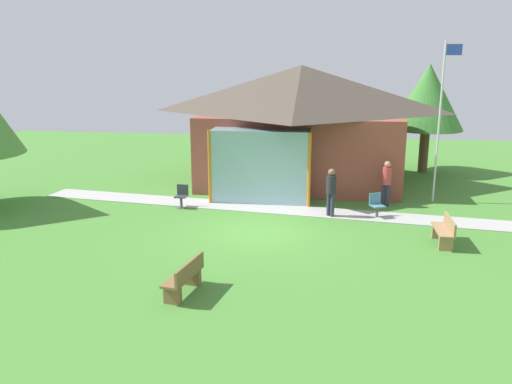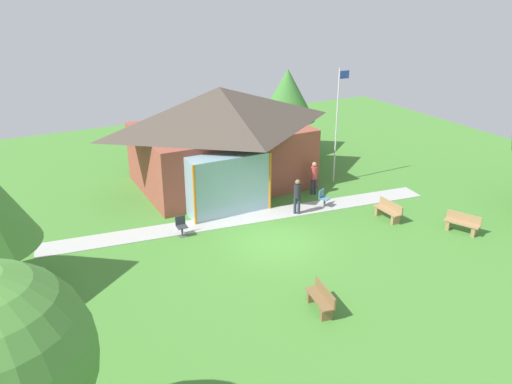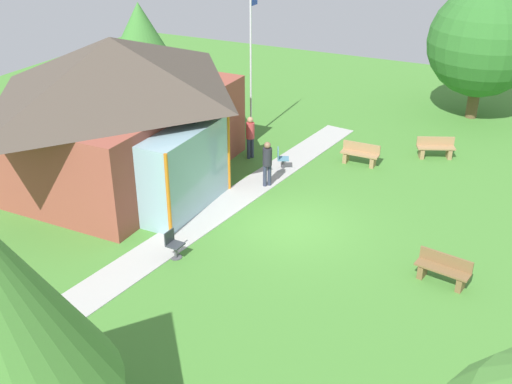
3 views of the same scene
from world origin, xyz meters
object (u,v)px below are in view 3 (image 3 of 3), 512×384
Objects in this scene: flagpole at (251,62)px; tree_far_east at (483,42)px; patio_chair_lawn_spare at (281,159)px; bench_front_center at (443,270)px; visitor_near_flagpole at (250,134)px; visitor_on_path at (267,161)px; tree_behind_pavilion_right at (140,38)px; patio_chair_west at (173,245)px; bench_lawn_far_right at (436,148)px; pavilion at (119,107)px; bench_mid_right at (360,155)px.

flagpole is 1.02× the size of tree_far_east.
bench_front_center is at bearing 29.71° from patio_chair_lawn_spare.
visitor_near_flagpole is 1.00× the size of visitor_on_path.
tree_far_east reaches higher than tree_behind_pavilion_right.
patio_chair_west is at bearing -166.67° from flagpole.
tree_far_east is (5.64, -0.51, 3.14)m from bench_lawn_far_right.
flagpole reaches higher than pavilion.
tree_behind_pavilion_right reaches higher than bench_mid_right.
visitor_on_path is at bearing 23.44° from bench_lawn_far_right.
visitor_on_path is (1.52, -5.26, -1.69)m from pavilion.
flagpole is 5.91m from bench_mid_right.
pavilion is at bearing 1.02° from bench_front_center.
bench_front_center is at bearing 109.65° from patio_chair_west.
pavilion is 5.44× the size of visitor_near_flagpole.
bench_mid_right is at bearing -95.20° from tree_behind_pavilion_right.
visitor_near_flagpole is 2.70m from visitor_on_path.
bench_lawn_far_right is (1.41, -7.61, -2.97)m from flagpole.
pavilion is at bearing 32.52° from bench_mid_right.
pavilion is at bearing -84.03° from patio_chair_lawn_spare.
flagpole is 10.28m from patio_chair_west.
bench_front_center is at bearing 78.92° from bench_lawn_far_right.
patio_chair_west is at bearing 39.84° from bench_lawn_far_right.
patio_chair_lawn_spare is 0.49× the size of visitor_near_flagpole.
pavilion is at bearing -151.32° from tree_behind_pavilion_right.
visitor_near_flagpole and visitor_on_path have the same top height.
tree_behind_pavilion_right is at bearing -138.11° from patio_chair_west.
bench_front_center is (-7.35, -9.66, -2.97)m from flagpole.
bench_lawn_far_right is (6.94, -10.19, -2.31)m from pavilion.
bench_mid_right is 4.25m from visitor_on_path.
patio_chair_west reaches higher than bench_front_center.
patio_chair_west is 17.90m from tree_far_east.
tree_far_east is at bearing -64.63° from tree_behind_pavilion_right.
bench_lawn_far_right is 0.89× the size of visitor_near_flagpole.
pavilion is 1.58× the size of tree_far_east.
patio_chair_lawn_spare is (-3.81, 5.09, 0.01)m from bench_lawn_far_right.
patio_chair_lawn_spare is (7.18, -0.25, 0.00)m from patio_chair_west.
bench_mid_right is 4.41m from visitor_near_flagpole.
bench_front_center is 7.72m from patio_chair_west.
bench_mid_right is 0.97× the size of bench_front_center.
pavilion is 6.30× the size of bench_mid_right.
bench_mid_right is at bearing -46.73° from visitor_near_flagpole.
bench_mid_right is (4.96, -7.67, -2.31)m from pavilion.
visitor_on_path reaches higher than bench_mid_right.
tree_behind_pavilion_right is at bearing 85.78° from flagpole.
tree_far_east is at bearing -112.11° from bench_mid_right.
flagpole reaches higher than tree_far_east.
tree_behind_pavilion_right reaches higher than pavilion.
bench_lawn_far_right is at bearing 101.26° from patio_chair_lawn_spare.
bench_lawn_far_right is 12.22m from patio_chair_west.
patio_chair_lawn_spare is at bearing -81.20° from visitor_near_flagpole.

